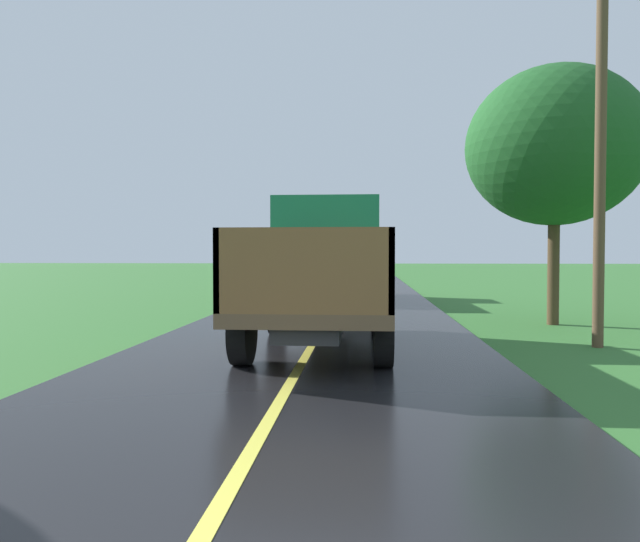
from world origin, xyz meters
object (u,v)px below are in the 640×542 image
(banana_truck_far, at_px, (349,260))
(roadside_tree_mid_right, at_px, (555,147))
(banana_truck_near, at_px, (324,268))
(utility_pole_roadside, at_px, (601,118))

(banana_truck_far, bearing_deg, roadside_tree_mid_right, -55.54)
(banana_truck_near, relative_size, roadside_tree_mid_right, 0.93)
(banana_truck_far, xyz_separation_m, roadside_tree_mid_right, (5.20, -7.57, 2.86))
(banana_truck_far, xyz_separation_m, utility_pole_roadside, (4.92, -11.06, 2.76))
(banana_truck_near, distance_m, roadside_tree_mid_right, 7.08)
(utility_pole_roadside, bearing_deg, banana_truck_near, -179.03)
(banana_truck_far, distance_m, roadside_tree_mid_right, 9.62)
(banana_truck_near, distance_m, utility_pole_roadside, 5.82)
(utility_pole_roadside, bearing_deg, roadside_tree_mid_right, 85.40)
(banana_truck_near, bearing_deg, utility_pole_roadside, 0.97)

